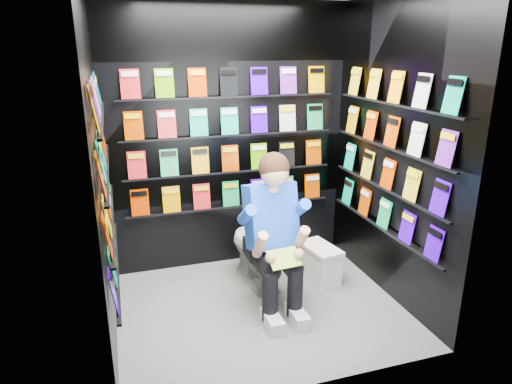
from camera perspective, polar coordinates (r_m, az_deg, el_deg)
name	(u,v)px	position (r m, az deg, el deg)	size (l,w,h in m)	color
floor	(260,308)	(4.10, 0.50, -14.33)	(2.40, 2.40, 0.00)	slate
wall_back	(229,140)	(4.52, -3.38, 6.53)	(2.40, 0.04, 2.60)	black
wall_front	(313,204)	(2.69, 7.15, -1.53)	(2.40, 0.04, 2.60)	black
wall_left	(100,176)	(3.42, -18.94, 1.85)	(0.04, 2.00, 2.60)	black
wall_right	(393,153)	(4.11, 16.75, 4.63)	(0.04, 2.00, 2.60)	black
comics_back	(230,140)	(4.49, -3.29, 6.52)	(2.10, 0.06, 1.37)	#C63400
comics_left	(104,175)	(3.42, -18.44, 1.98)	(0.06, 1.70, 1.37)	#C63400
comics_right	(390,153)	(4.09, 16.41, 4.68)	(0.06, 1.70, 1.37)	#C63400
toilet	(257,246)	(4.37, 0.08, -6.74)	(0.42, 0.75, 0.73)	silver
longbox	(319,264)	(4.53, 7.94, -8.93)	(0.23, 0.42, 0.32)	silver
longbox_lid	(320,248)	(4.45, 8.04, -6.93)	(0.25, 0.44, 0.03)	silver
reader	(270,217)	(3.87, 1.78, -3.13)	(0.57, 0.83, 1.53)	blue
held_comic	(284,258)	(3.65, 3.56, -8.25)	(0.26, 0.01, 0.18)	green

